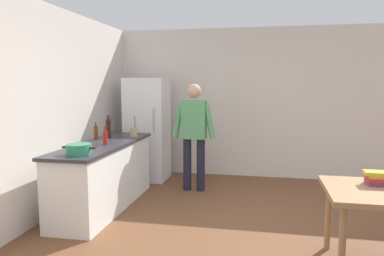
{
  "coord_description": "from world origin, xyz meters",
  "views": [
    {
      "loc": [
        0.13,
        -3.77,
        1.7
      ],
      "look_at": [
        -0.82,
        1.03,
        1.11
      ],
      "focal_mm": 34.21,
      "sensor_mm": 36.0,
      "label": 1
    }
  ],
  "objects_px": {
    "person": "(194,130)",
    "book_stack": "(380,178)",
    "bottle_beer_brown": "(96,132)",
    "cooking_pot": "(79,149)",
    "bottle_wine_dark": "(109,128)",
    "utensil_jar": "(134,132)",
    "bottle_sauce_red": "(105,137)",
    "refrigerator": "(147,129)"
  },
  "relations": [
    {
      "from": "person",
      "to": "book_stack",
      "type": "bearing_deg",
      "value": -42.44
    },
    {
      "from": "book_stack",
      "to": "bottle_beer_brown",
      "type": "bearing_deg",
      "value": 160.94
    },
    {
      "from": "cooking_pot",
      "to": "bottle_beer_brown",
      "type": "relative_size",
      "value": 1.54
    },
    {
      "from": "person",
      "to": "bottle_wine_dark",
      "type": "height_order",
      "value": "person"
    },
    {
      "from": "utensil_jar",
      "to": "book_stack",
      "type": "distance_m",
      "value": 3.4
    },
    {
      "from": "bottle_beer_brown",
      "to": "book_stack",
      "type": "bearing_deg",
      "value": -19.06
    },
    {
      "from": "utensil_jar",
      "to": "bottle_sauce_red",
      "type": "distance_m",
      "value": 0.75
    },
    {
      "from": "utensil_jar",
      "to": "bottle_sauce_red",
      "type": "bearing_deg",
      "value": -99.72
    },
    {
      "from": "refrigerator",
      "to": "bottle_beer_brown",
      "type": "distance_m",
      "value": 1.39
    },
    {
      "from": "person",
      "to": "book_stack",
      "type": "distance_m",
      "value": 2.94
    },
    {
      "from": "cooking_pot",
      "to": "book_stack",
      "type": "xyz_separation_m",
      "value": [
        3.14,
        -0.13,
        -0.15
      ]
    },
    {
      "from": "bottle_beer_brown",
      "to": "book_stack",
      "type": "distance_m",
      "value": 3.66
    },
    {
      "from": "refrigerator",
      "to": "person",
      "type": "distance_m",
      "value": 1.1
    },
    {
      "from": "utensil_jar",
      "to": "bottle_sauce_red",
      "type": "xyz_separation_m",
      "value": [
        -0.13,
        -0.74,
        0.02
      ]
    },
    {
      "from": "refrigerator",
      "to": "bottle_beer_brown",
      "type": "height_order",
      "value": "refrigerator"
    },
    {
      "from": "bottle_beer_brown",
      "to": "person",
      "type": "bearing_deg",
      "value": 31.56
    },
    {
      "from": "bottle_wine_dark",
      "to": "book_stack",
      "type": "xyz_separation_m",
      "value": [
        3.34,
        -1.38,
        -0.23
      ]
    },
    {
      "from": "person",
      "to": "cooking_pot",
      "type": "xyz_separation_m",
      "value": [
        -0.98,
        -1.86,
        -0.02
      ]
    },
    {
      "from": "cooking_pot",
      "to": "utensil_jar",
      "type": "height_order",
      "value": "utensil_jar"
    },
    {
      "from": "bottle_wine_dark",
      "to": "book_stack",
      "type": "relative_size",
      "value": 1.2
    },
    {
      "from": "refrigerator",
      "to": "bottle_beer_brown",
      "type": "bearing_deg",
      "value": -103.99
    },
    {
      "from": "book_stack",
      "to": "refrigerator",
      "type": "bearing_deg",
      "value": 140.88
    },
    {
      "from": "refrigerator",
      "to": "book_stack",
      "type": "distance_m",
      "value": 4.02
    },
    {
      "from": "cooking_pot",
      "to": "bottle_sauce_red",
      "type": "height_order",
      "value": "bottle_sauce_red"
    },
    {
      "from": "bottle_sauce_red",
      "to": "book_stack",
      "type": "bearing_deg",
      "value": -14.79
    },
    {
      "from": "bottle_sauce_red",
      "to": "book_stack",
      "type": "xyz_separation_m",
      "value": [
        3.14,
        -0.83,
        -0.18
      ]
    },
    {
      "from": "bottle_sauce_red",
      "to": "bottle_beer_brown",
      "type": "bearing_deg",
      "value": 130.48
    },
    {
      "from": "refrigerator",
      "to": "utensil_jar",
      "type": "distance_m",
      "value": 0.97
    },
    {
      "from": "utensil_jar",
      "to": "bottle_beer_brown",
      "type": "bearing_deg",
      "value": -139.13
    },
    {
      "from": "utensil_jar",
      "to": "book_stack",
      "type": "height_order",
      "value": "utensil_jar"
    },
    {
      "from": "person",
      "to": "bottle_beer_brown",
      "type": "xyz_separation_m",
      "value": [
        -1.28,
        -0.79,
        0.03
      ]
    },
    {
      "from": "bottle_sauce_red",
      "to": "bottle_wine_dark",
      "type": "bearing_deg",
      "value": 109.7
    },
    {
      "from": "bottle_beer_brown",
      "to": "book_stack",
      "type": "xyz_separation_m",
      "value": [
        3.45,
        -1.19,
        -0.19
      ]
    },
    {
      "from": "refrigerator",
      "to": "bottle_wine_dark",
      "type": "bearing_deg",
      "value": -100.92
    },
    {
      "from": "refrigerator",
      "to": "book_stack",
      "type": "relative_size",
      "value": 6.37
    },
    {
      "from": "utensil_jar",
      "to": "bottle_beer_brown",
      "type": "xyz_separation_m",
      "value": [
        -0.44,
        -0.38,
        0.03
      ]
    },
    {
      "from": "refrigerator",
      "to": "bottle_wine_dark",
      "type": "xyz_separation_m",
      "value": [
        -0.22,
        -1.15,
        0.15
      ]
    },
    {
      "from": "cooking_pot",
      "to": "utensil_jar",
      "type": "distance_m",
      "value": 1.45
    },
    {
      "from": "utensil_jar",
      "to": "bottle_wine_dark",
      "type": "distance_m",
      "value": 0.38
    },
    {
      "from": "refrigerator",
      "to": "utensil_jar",
      "type": "bearing_deg",
      "value": -83.97
    },
    {
      "from": "person",
      "to": "book_stack",
      "type": "height_order",
      "value": "person"
    },
    {
      "from": "bottle_sauce_red",
      "to": "book_stack",
      "type": "relative_size",
      "value": 0.85
    }
  ]
}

